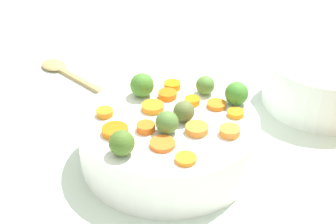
{
  "coord_description": "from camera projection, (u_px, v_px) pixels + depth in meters",
  "views": [
    {
      "loc": [
        0.61,
        -0.17,
        0.52
      ],
      "look_at": [
        -0.0,
        -0.01,
        0.11
      ],
      "focal_mm": 52.3,
      "sensor_mm": 36.0,
      "label": 1
    }
  ],
  "objects": [
    {
      "name": "tabletop",
      "position": [
        176.0,
        162.0,
        0.81
      ],
      "size": [
        2.4,
        2.4,
        0.02
      ],
      "primitive_type": "cube",
      "color": "silver",
      "rests_on": "ground"
    },
    {
      "name": "serving_bowl_carrots",
      "position": [
        168.0,
        138.0,
        0.78
      ],
      "size": [
        0.28,
        0.28,
        0.08
      ],
      "primitive_type": "cylinder",
      "color": "white",
      "rests_on": "tabletop"
    },
    {
      "name": "carrot_slice_0",
      "position": [
        105.0,
        113.0,
        0.76
      ],
      "size": [
        0.03,
        0.03,
        0.01
      ],
      "primitive_type": "cylinder",
      "rotation": [
        0.0,
        0.0,
        5.9
      ],
      "color": "orange",
      "rests_on": "serving_bowl_carrots"
    },
    {
      "name": "carrot_slice_1",
      "position": [
        146.0,
        127.0,
        0.73
      ],
      "size": [
        0.04,
        0.04,
        0.01
      ],
      "primitive_type": "cylinder",
      "rotation": [
        0.0,
        0.0,
        2.59
      ],
      "color": "orange",
      "rests_on": "serving_bowl_carrots"
    },
    {
      "name": "carrot_slice_2",
      "position": [
        166.0,
        95.0,
        0.81
      ],
      "size": [
        0.03,
        0.03,
        0.01
      ],
      "primitive_type": "cylinder",
      "rotation": [
        0.0,
        0.0,
        4.82
      ],
      "color": "orange",
      "rests_on": "serving_bowl_carrots"
    },
    {
      "name": "carrot_slice_3",
      "position": [
        186.0,
        159.0,
        0.67
      ],
      "size": [
        0.03,
        0.03,
        0.01
      ],
      "primitive_type": "cylinder",
      "rotation": [
        0.0,
        0.0,
        3.29
      ],
      "color": "orange",
      "rests_on": "serving_bowl_carrots"
    },
    {
      "name": "carrot_slice_4",
      "position": [
        192.0,
        101.0,
        0.79
      ],
      "size": [
        0.03,
        0.03,
        0.01
      ],
      "primitive_type": "cylinder",
      "rotation": [
        0.0,
        0.0,
        3.64
      ],
      "color": "orange",
      "rests_on": "serving_bowl_carrots"
    },
    {
      "name": "carrot_slice_5",
      "position": [
        153.0,
        107.0,
        0.78
      ],
      "size": [
        0.05,
        0.05,
        0.01
      ],
      "primitive_type": "cylinder",
      "rotation": [
        0.0,
        0.0,
        5.87
      ],
      "color": "orange",
      "rests_on": "serving_bowl_carrots"
    },
    {
      "name": "carrot_slice_6",
      "position": [
        230.0,
        131.0,
        0.72
      ],
      "size": [
        0.04,
        0.04,
        0.01
      ],
      "primitive_type": "cylinder",
      "rotation": [
        0.0,
        0.0,
        0.88
      ],
      "color": "orange",
      "rests_on": "serving_bowl_carrots"
    },
    {
      "name": "carrot_slice_7",
      "position": [
        172.0,
        85.0,
        0.83
      ],
      "size": [
        0.04,
        0.04,
        0.01
      ],
      "primitive_type": "cylinder",
      "rotation": [
        0.0,
        0.0,
        2.45
      ],
      "color": "orange",
      "rests_on": "serving_bowl_carrots"
    },
    {
      "name": "carrot_slice_8",
      "position": [
        142.0,
        83.0,
        0.84
      ],
      "size": [
        0.04,
        0.04,
        0.01
      ],
      "primitive_type": "cylinder",
      "rotation": [
        0.0,
        0.0,
        0.34
      ],
      "color": "orange",
      "rests_on": "serving_bowl_carrots"
    },
    {
      "name": "carrot_slice_9",
      "position": [
        115.0,
        131.0,
        0.72
      ],
      "size": [
        0.05,
        0.05,
        0.01
      ],
      "primitive_type": "cylinder",
      "rotation": [
        0.0,
        0.0,
        4.25
      ],
      "color": "orange",
      "rests_on": "serving_bowl_carrots"
    },
    {
      "name": "carrot_slice_10",
      "position": [
        236.0,
        113.0,
        0.76
      ],
      "size": [
        0.04,
        0.04,
        0.01
      ],
      "primitive_type": "cylinder",
      "rotation": [
        0.0,
        0.0,
        5.79
      ],
      "color": "orange",
      "rests_on": "serving_bowl_carrots"
    },
    {
      "name": "carrot_slice_11",
      "position": [
        197.0,
        129.0,
        0.72
      ],
      "size": [
        0.04,
        0.04,
        0.01
      ],
      "primitive_type": "cylinder",
      "rotation": [
        0.0,
        0.0,
        0.31
      ],
      "color": "orange",
      "rests_on": "serving_bowl_carrots"
    },
    {
      "name": "carrot_slice_12",
      "position": [
        162.0,
        144.0,
        0.7
      ],
      "size": [
        0.04,
        0.04,
        0.01
      ],
      "primitive_type": "cylinder",
      "rotation": [
        0.0,
        0.0,
        2.97
      ],
      "color": "orange",
      "rests_on": "serving_bowl_carrots"
    },
    {
      "name": "carrot_slice_13",
      "position": [
        217.0,
        105.0,
        0.78
      ],
      "size": [
        0.04,
        0.04,
        0.01
      ],
      "primitive_type": "cylinder",
      "rotation": [
        0.0,
        0.0,
        1.32
      ],
      "color": "orange",
      "rests_on": "serving_bowl_carrots"
    },
    {
      "name": "brussels_sprout_0",
      "position": [
        142.0,
        85.0,
        0.8
      ],
      "size": [
        0.04,
        0.04,
        0.04
      ],
      "primitive_type": "sphere",
      "color": "#47822B",
      "rests_on": "serving_bowl_carrots"
    },
    {
      "name": "brussels_sprout_1",
      "position": [
        184.0,
        111.0,
        0.74
      ],
      "size": [
        0.03,
        0.03,
        0.03
      ],
      "primitive_type": "sphere",
      "color": "#5D6B35",
      "rests_on": "serving_bowl_carrots"
    },
    {
      "name": "brussels_sprout_2",
      "position": [
        167.0,
        122.0,
        0.72
      ],
      "size": [
        0.03,
        0.03,
        0.03
      ],
      "primitive_type": "sphere",
      "color": "#537D37",
      "rests_on": "serving_bowl_carrots"
    },
    {
      "name": "brussels_sprout_3",
      "position": [
        205.0,
        85.0,
        0.81
      ],
      "size": [
        0.03,
        0.03,
        0.03
      ],
      "primitive_type": "sphere",
      "color": "#578638",
      "rests_on": "serving_bowl_carrots"
    },
    {
      "name": "brussels_sprout_4",
      "position": [
        237.0,
        93.0,
        0.78
      ],
      "size": [
        0.04,
        0.04,
        0.04
      ],
      "primitive_type": "sphere",
      "color": "#43882D",
      "rests_on": "serving_bowl_carrots"
    },
    {
      "name": "brussels_sprout_5",
      "position": [
        122.0,
        143.0,
        0.67
      ],
      "size": [
        0.04,
        0.04,
        0.04
      ],
      "primitive_type": "sphere",
      "color": "#4A6F26",
      "rests_on": "serving_bowl_carrots"
    },
    {
      "name": "wooden_spoon",
      "position": [
        67.0,
        73.0,
        1.04
      ],
      "size": [
        0.24,
        0.17,
        0.01
      ],
      "color": "tan",
      "rests_on": "tabletop"
    },
    {
      "name": "casserole_dish",
      "position": [
        325.0,
        82.0,
        0.92
      ],
      "size": [
        0.23,
        0.23,
        0.09
      ],
      "primitive_type": "cylinder",
      "color": "white",
      "rests_on": "tabletop"
    }
  ]
}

